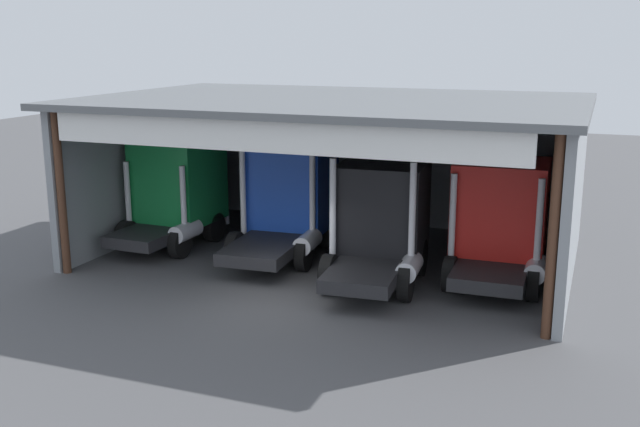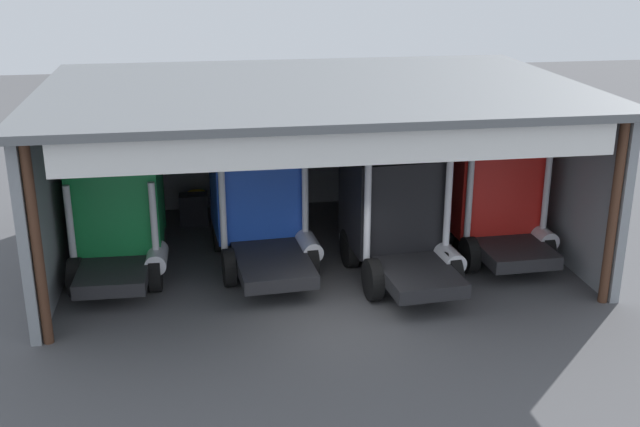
# 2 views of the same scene
# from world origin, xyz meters

# --- Properties ---
(ground_plane) EXTENTS (80.00, 80.00, 0.00)m
(ground_plane) POSITION_xyz_m (0.00, 0.00, 0.00)
(ground_plane) COLOR #4C4C4F
(ground_plane) RESTS_ON ground
(workshop_shed) EXTENTS (14.71, 10.02, 5.00)m
(workshop_shed) POSITION_xyz_m (0.00, 5.54, 3.50)
(workshop_shed) COLOR gray
(workshop_shed) RESTS_ON ground
(truck_green_right_bay) EXTENTS (2.54, 4.49, 3.67)m
(truck_green_right_bay) POSITION_xyz_m (-5.42, 4.08, 1.94)
(truck_green_right_bay) COLOR #197F3D
(truck_green_right_bay) RESTS_ON ground
(truck_blue_yard_outside) EXTENTS (2.90, 5.39, 3.68)m
(truck_blue_yard_outside) POSITION_xyz_m (-1.54, 4.49, 1.89)
(truck_blue_yard_outside) COLOR #1E47B7
(truck_blue_yard_outside) RESTS_ON ground
(truck_black_center_bay) EXTENTS (2.81, 4.84, 3.63)m
(truck_black_center_bay) POSITION_xyz_m (2.00, 2.80, 1.76)
(truck_black_center_bay) COLOR black
(truck_black_center_bay) RESTS_ON ground
(truck_red_center_right_bay) EXTENTS (2.74, 4.51, 3.43)m
(truck_red_center_right_bay) POSITION_xyz_m (5.15, 3.97, 1.83)
(truck_red_center_right_bay) COLOR red
(truck_red_center_right_bay) RESTS_ON ground
(oil_drum) EXTENTS (0.58, 0.58, 0.88)m
(oil_drum) POSITION_xyz_m (-3.32, 8.35, 0.44)
(oil_drum) COLOR gold
(oil_drum) RESTS_ON ground
(tool_cart) EXTENTS (0.90, 0.60, 1.00)m
(tool_cart) POSITION_xyz_m (-3.43, 7.68, 0.50)
(tool_cart) COLOR black
(tool_cart) RESTS_ON ground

